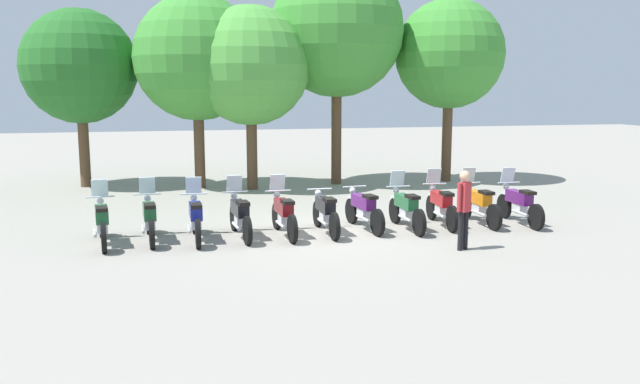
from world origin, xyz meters
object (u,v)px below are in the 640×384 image
Objects in this scene: motorcycle_8 at (441,205)px; tree_1 at (197,58)px; motorcycle_5 at (325,212)px; motorcycle_7 at (406,208)px; motorcycle_10 at (519,203)px; motorcycle_0 at (102,221)px; motorcycle_2 at (196,218)px; tree_0 at (79,67)px; tree_4 at (449,54)px; person_0 at (464,204)px; motorcycle_9 at (478,203)px; motorcycle_1 at (149,218)px; motorcycle_6 at (363,209)px; tree_2 at (251,66)px; tree_3 at (337,30)px; motorcycle_3 at (240,215)px; motorcycle_4 at (284,214)px.

motorcycle_8 is 10.27m from tree_1.
motorcycle_5 is 2.01m from motorcycle_7.
motorcycle_5 is 1.00× the size of motorcycle_10.
motorcycle_0 is 2.02m from motorcycle_2.
tree_0 is at bearing 162.15° from tree_1.
person_0 is at bearing -112.86° from tree_4.
motorcycle_9 is at bearing -85.98° from motorcycle_7.
motorcycle_0 is at bearing 95.83° from motorcycle_8.
tree_4 is at bearing -41.72° from motorcycle_5.
tree_1 is at bearing -24.58° from motorcycle_0.
motorcycle_1 is at bearing -75.84° from tree_0.
motorcycle_7 is at bearing 94.81° from motorcycle_9.
motorcycle_5 is (4.02, -0.20, -0.01)m from motorcycle_1.
motorcycle_6 is 8.11m from tree_2.
motorcycle_5 is (5.03, -0.07, -0.01)m from motorcycle_0.
motorcycle_10 is at bearing -101.24° from tree_4.
tree_4 is at bearing -63.65° from motorcycle_0.
motorcycle_7 is 9.20m from tree_3.
tree_1 is 1.07× the size of tree_2.
motorcycle_3 is at bearing -143.86° from person_0.
motorcycle_4 is 0.36× the size of tree_0.
person_0 is (-0.60, -2.44, 0.48)m from motorcycle_8.
motorcycle_4 is 0.36× the size of tree_2.
motorcycle_10 is 15.09m from tree_0.
motorcycle_2 is at bearing 90.37° from motorcycle_10.
motorcycle_3 is at bearing 96.42° from motorcycle_8.
tree_2 reaches higher than motorcycle_6.
motorcycle_7 is at bearing -48.04° from tree_0.
tree_4 is (8.55, 7.41, 4.10)m from motorcycle_3.
person_0 is at bearing -112.48° from motorcycle_2.
motorcycle_8 is 2.56m from person_0.
motorcycle_2 is 12.80m from tree_4.
motorcycle_7 is at bearing 164.31° from person_0.
tree_3 is at bearing -43.73° from motorcycle_1.
tree_1 reaches higher than motorcycle_5.
motorcycle_1 is 4.03m from motorcycle_5.
motorcycle_4 is 1.00× the size of motorcycle_7.
tree_0 reaches higher than motorcycle_3.
tree_0 is at bearing 19.79° from motorcycle_2.
person_0 is 11.83m from tree_1.
motorcycle_7 is 1.00× the size of motorcycle_8.
person_0 is (7.45, -2.36, 0.48)m from motorcycle_0.
motorcycle_10 is at bearing -102.24° from motorcycle_9.
motorcycle_6 is 0.33× the size of tree_4.
motorcycle_1 is at bearing 86.67° from motorcycle_5.
tree_1 is at bearing -15.03° from motorcycle_1.
tree_3 is (2.39, 7.74, 4.90)m from motorcycle_5.
motorcycle_7 is (1.01, -0.23, 0.01)m from motorcycle_6.
tree_4 is at bearing -53.32° from motorcycle_3.
motorcycle_5 is 0.36× the size of tree_2.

